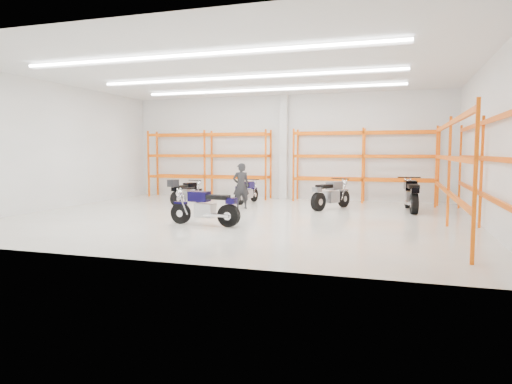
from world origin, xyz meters
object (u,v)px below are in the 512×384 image
(motorcycle_back_c, at_px, (330,195))
(standing_man, at_px, (241,186))
(motorcycle_back_a, at_px, (185,192))
(motorcycle_main, at_px, (207,208))
(motorcycle_back_d, at_px, (411,196))
(motorcycle_back_b, at_px, (246,192))
(structural_column, at_px, (284,147))

(motorcycle_back_c, bearing_deg, standing_man, -165.53)
(motorcycle_back_a, bearing_deg, standing_man, -13.36)
(motorcycle_back_a, bearing_deg, motorcycle_main, -57.06)
(motorcycle_back_d, relative_size, standing_man, 1.44)
(motorcycle_back_c, bearing_deg, motorcycle_back_d, 4.40)
(motorcycle_back_b, distance_m, motorcycle_back_c, 3.59)
(motorcycle_back_d, xyz_separation_m, standing_man, (-5.83, -1.01, 0.28))
(motorcycle_back_b, height_order, standing_man, standing_man)
(motorcycle_back_b, relative_size, motorcycle_back_c, 0.94)
(motorcycle_back_a, height_order, motorcycle_back_d, motorcycle_back_d)
(motorcycle_back_d, distance_m, structural_column, 6.15)
(motorcycle_back_a, xyz_separation_m, motorcycle_back_d, (8.36, 0.41, 0.06))
(motorcycle_main, relative_size, motorcycle_back_c, 1.04)
(motorcycle_main, bearing_deg, motorcycle_back_d, 41.72)
(motorcycle_back_b, height_order, motorcycle_back_c, motorcycle_back_c)
(structural_column, bearing_deg, standing_man, -99.38)
(motorcycle_main, distance_m, motorcycle_back_b, 5.65)
(motorcycle_back_b, bearing_deg, motorcycle_back_c, -15.20)
(standing_man, bearing_deg, motorcycle_main, 64.81)
(motorcycle_back_c, relative_size, motorcycle_back_d, 0.86)
(motorcycle_back_b, xyz_separation_m, structural_column, (1.02, 2.08, 1.81))
(motorcycle_main, xyz_separation_m, standing_man, (-0.37, 3.87, 0.33))
(motorcycle_main, distance_m, standing_man, 3.90)
(motorcycle_main, xyz_separation_m, structural_column, (0.26, 7.68, 1.76))
(motorcycle_main, xyz_separation_m, motorcycle_back_d, (5.46, 4.87, 0.05))
(motorcycle_main, height_order, motorcycle_back_c, motorcycle_back_c)
(motorcycle_main, distance_m, structural_column, 7.88)
(motorcycle_back_a, relative_size, motorcycle_back_b, 1.01)
(motorcycle_back_a, distance_m, motorcycle_back_b, 2.42)
(motorcycle_back_b, bearing_deg, motorcycle_main, -82.31)
(motorcycle_back_b, xyz_separation_m, motorcycle_back_d, (6.22, -0.73, 0.10))
(motorcycle_main, bearing_deg, motorcycle_back_c, 59.83)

